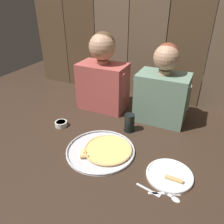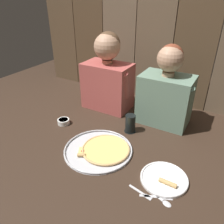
% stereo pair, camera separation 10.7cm
% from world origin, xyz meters
% --- Properties ---
extents(ground_plane, '(3.20, 3.20, 0.00)m').
position_xyz_m(ground_plane, '(0.00, 0.00, 0.00)').
color(ground_plane, '#332319').
extents(pizza_tray, '(0.42, 0.42, 0.03)m').
position_xyz_m(pizza_tray, '(0.03, -0.07, 0.01)').
color(pizza_tray, silver).
rests_on(pizza_tray, ground).
extents(dinner_plate, '(0.24, 0.24, 0.03)m').
position_xyz_m(dinner_plate, '(0.43, -0.11, 0.01)').
color(dinner_plate, white).
rests_on(dinner_plate, ground).
extents(drinking_glass, '(0.08, 0.08, 0.13)m').
position_xyz_m(drinking_glass, '(0.09, 0.21, 0.06)').
color(drinking_glass, black).
rests_on(drinking_glass, ground).
extents(dipping_bowl, '(0.09, 0.09, 0.04)m').
position_xyz_m(dipping_bowl, '(-0.38, 0.05, 0.02)').
color(dipping_bowl, white).
rests_on(dipping_bowl, ground).
extents(table_fork, '(0.13, 0.04, 0.01)m').
position_xyz_m(table_fork, '(0.36, -0.24, 0.00)').
color(table_fork, silver).
rests_on(table_fork, ground).
extents(table_knife, '(0.15, 0.08, 0.01)m').
position_xyz_m(table_knife, '(0.44, -0.23, 0.00)').
color(table_knife, silver).
rests_on(table_knife, ground).
extents(table_spoon, '(0.14, 0.06, 0.01)m').
position_xyz_m(table_spoon, '(0.47, -0.24, 0.00)').
color(table_spoon, silver).
rests_on(table_spoon, ground).
extents(diner_left, '(0.41, 0.23, 0.60)m').
position_xyz_m(diner_left, '(-0.24, 0.44, 0.28)').
color(diner_left, '#AD4C47').
rests_on(diner_left, ground).
extents(diner_right, '(0.39, 0.23, 0.56)m').
position_xyz_m(diner_right, '(0.24, 0.44, 0.25)').
color(diner_right, slate).
rests_on(diner_right, ground).
extents(wooden_backdrop_wall, '(2.19, 0.03, 1.41)m').
position_xyz_m(wooden_backdrop_wall, '(0.00, 0.78, 0.71)').
color(wooden_backdrop_wall, brown).
rests_on(wooden_backdrop_wall, ground).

